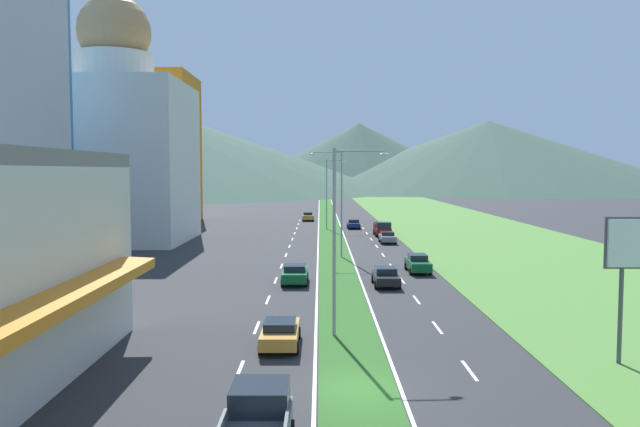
% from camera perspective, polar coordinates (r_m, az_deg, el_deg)
% --- Properties ---
extents(ground_plane, '(600.00, 600.00, 0.00)m').
position_cam_1_polar(ground_plane, '(25.90, 3.46, -15.98)').
color(ground_plane, '#2D2D30').
extents(grass_median, '(3.20, 240.00, 0.06)m').
position_cam_1_polar(grass_median, '(84.77, 0.98, -1.96)').
color(grass_median, '#2D6023').
rests_on(grass_median, ground_plane).
extents(grass_verge_right, '(24.00, 240.00, 0.06)m').
position_cam_1_polar(grass_verge_right, '(87.59, 14.59, -1.90)').
color(grass_verge_right, '#518438').
rests_on(grass_verge_right, ground_plane).
extents(lane_dash_left_3, '(0.16, 2.80, 0.01)m').
position_cam_1_polar(lane_dash_left_3, '(28.30, -7.54, -14.24)').
color(lane_dash_left_3, silver).
rests_on(lane_dash_left_3, ground_plane).
extents(lane_dash_left_4, '(0.16, 2.80, 0.01)m').
position_cam_1_polar(lane_dash_left_4, '(35.40, -5.94, -10.48)').
color(lane_dash_left_4, silver).
rests_on(lane_dash_left_4, ground_plane).
extents(lane_dash_left_5, '(0.16, 2.80, 0.01)m').
position_cam_1_polar(lane_dash_left_5, '(42.62, -4.91, -7.98)').
color(lane_dash_left_5, silver).
rests_on(lane_dash_left_5, ground_plane).
extents(lane_dash_left_6, '(0.16, 2.80, 0.01)m').
position_cam_1_polar(lane_dash_left_6, '(49.91, -4.18, -6.21)').
color(lane_dash_left_6, silver).
rests_on(lane_dash_left_6, ground_plane).
extents(lane_dash_left_7, '(0.16, 2.80, 0.01)m').
position_cam_1_polar(lane_dash_left_7, '(57.24, -3.64, -4.89)').
color(lane_dash_left_7, silver).
rests_on(lane_dash_left_7, ground_plane).
extents(lane_dash_left_8, '(0.16, 2.80, 0.01)m').
position_cam_1_polar(lane_dash_left_8, '(64.60, -3.23, -3.87)').
color(lane_dash_left_8, silver).
rests_on(lane_dash_left_8, ground_plane).
extents(lane_dash_left_9, '(0.16, 2.80, 0.01)m').
position_cam_1_polar(lane_dash_left_9, '(71.98, -2.90, -3.05)').
color(lane_dash_left_9, silver).
rests_on(lane_dash_left_9, ground_plane).
extents(lane_dash_left_10, '(0.16, 2.80, 0.01)m').
position_cam_1_polar(lane_dash_left_10, '(79.37, -2.63, -2.39)').
color(lane_dash_left_10, silver).
rests_on(lane_dash_left_10, ground_plane).
extents(lane_dash_left_11, '(0.16, 2.80, 0.01)m').
position_cam_1_polar(lane_dash_left_11, '(86.77, -2.41, -1.84)').
color(lane_dash_left_11, silver).
rests_on(lane_dash_left_11, ground_plane).
extents(lane_dash_left_12, '(0.16, 2.80, 0.01)m').
position_cam_1_polar(lane_dash_left_12, '(94.18, -2.23, -1.38)').
color(lane_dash_left_12, silver).
rests_on(lane_dash_left_12, ground_plane).
extents(lane_dash_left_13, '(0.16, 2.80, 0.01)m').
position_cam_1_polar(lane_dash_left_13, '(101.60, -2.07, -0.99)').
color(lane_dash_left_13, silver).
rests_on(lane_dash_left_13, ground_plane).
extents(lane_dash_left_14, '(0.16, 2.80, 0.01)m').
position_cam_1_polar(lane_dash_left_14, '(109.02, -1.93, -0.65)').
color(lane_dash_left_14, silver).
rests_on(lane_dash_left_14, ground_plane).
extents(lane_dash_right_3, '(0.16, 2.80, 0.01)m').
position_cam_1_polar(lane_dash_right_3, '(28.84, 13.64, -13.96)').
color(lane_dash_right_3, silver).
rests_on(lane_dash_right_3, ground_plane).
extents(lane_dash_right_4, '(0.16, 2.80, 0.01)m').
position_cam_1_polar(lane_dash_right_4, '(35.84, 10.78, -10.35)').
color(lane_dash_right_4, silver).
rests_on(lane_dash_right_4, ground_plane).
extents(lane_dash_right_5, '(0.16, 2.80, 0.01)m').
position_cam_1_polar(lane_dash_right_5, '(42.99, 8.90, -7.91)').
color(lane_dash_right_5, silver).
rests_on(lane_dash_right_5, ground_plane).
extents(lane_dash_right_6, '(0.16, 2.80, 0.01)m').
position_cam_1_polar(lane_dash_right_6, '(50.22, 7.57, -6.17)').
color(lane_dash_right_6, silver).
rests_on(lane_dash_right_6, ground_plane).
extents(lane_dash_right_7, '(0.16, 2.80, 0.01)m').
position_cam_1_polar(lane_dash_right_7, '(57.52, 6.59, -4.86)').
color(lane_dash_right_7, silver).
rests_on(lane_dash_right_7, ground_plane).
extents(lane_dash_right_8, '(0.16, 2.80, 0.01)m').
position_cam_1_polar(lane_dash_right_8, '(64.84, 5.83, -3.85)').
color(lane_dash_right_8, silver).
rests_on(lane_dash_right_8, ground_plane).
extents(lane_dash_right_9, '(0.16, 2.80, 0.01)m').
position_cam_1_polar(lane_dash_right_9, '(72.20, 5.22, -3.04)').
color(lane_dash_right_9, silver).
rests_on(lane_dash_right_9, ground_plane).
extents(lane_dash_right_10, '(0.16, 2.80, 0.01)m').
position_cam_1_polar(lane_dash_right_10, '(79.57, 4.73, -2.39)').
color(lane_dash_right_10, silver).
rests_on(lane_dash_right_10, ground_plane).
extents(lane_dash_right_11, '(0.16, 2.80, 0.01)m').
position_cam_1_polar(lane_dash_right_11, '(86.95, 4.32, -1.84)').
color(lane_dash_right_11, silver).
rests_on(lane_dash_right_11, ground_plane).
extents(lane_dash_right_12, '(0.16, 2.80, 0.01)m').
position_cam_1_polar(lane_dash_right_12, '(94.35, 3.98, -1.38)').
color(lane_dash_right_12, silver).
rests_on(lane_dash_right_12, ground_plane).
extents(lane_dash_right_13, '(0.16, 2.80, 0.01)m').
position_cam_1_polar(lane_dash_right_13, '(101.75, 3.68, -0.98)').
color(lane_dash_right_13, silver).
rests_on(lane_dash_right_13, ground_plane).
extents(lane_dash_right_14, '(0.16, 2.80, 0.01)m').
position_cam_1_polar(lane_dash_right_14, '(109.16, 3.43, -0.64)').
color(lane_dash_right_14, silver).
rests_on(lane_dash_right_14, ground_plane).
extents(edge_line_median_left, '(0.16, 240.00, 0.01)m').
position_cam_1_polar(edge_line_median_left, '(84.75, -0.20, -1.98)').
color(edge_line_median_left, silver).
rests_on(edge_line_median_left, ground_plane).
extents(edge_line_median_right, '(0.16, 240.00, 0.01)m').
position_cam_1_polar(edge_line_median_right, '(84.82, 2.16, -1.98)').
color(edge_line_median_right, silver).
rests_on(edge_line_median_right, ground_plane).
extents(domed_building, '(17.24, 17.24, 30.22)m').
position_cam_1_polar(domed_building, '(80.55, -18.39, 6.01)').
color(domed_building, silver).
rests_on(domed_building, ground_plane).
extents(midrise_colored, '(15.49, 15.49, 25.01)m').
position_cam_1_polar(midrise_colored, '(109.08, -15.73, 5.78)').
color(midrise_colored, orange).
rests_on(midrise_colored, ground_plane).
extents(hill_far_left, '(238.69, 238.69, 40.49)m').
position_cam_1_polar(hill_far_left, '(278.90, -18.29, 6.15)').
color(hill_far_left, '#3D5647').
rests_on(hill_far_left, ground_plane).
extents(hill_far_center, '(125.78, 125.78, 31.56)m').
position_cam_1_polar(hill_far_center, '(297.87, 3.61, 5.34)').
color(hill_far_center, '#3D5647').
rests_on(hill_far_center, ground_plane).
extents(hill_far_right, '(180.90, 180.90, 31.45)m').
position_cam_1_polar(hill_far_right, '(291.73, 15.27, 5.22)').
color(hill_far_right, '#3D5647').
rests_on(hill_far_right, ground_plane).
extents(street_lamp_near, '(3.01, 0.35, 10.03)m').
position_cam_1_polar(street_lamp_near, '(32.46, 1.83, -1.51)').
color(street_lamp_near, '#99999E').
rests_on(street_lamp_near, ground_plane).
extents(street_lamp_mid, '(3.28, 0.41, 10.85)m').
position_cam_1_polar(street_lamp_mid, '(62.10, 1.67, 1.55)').
color(street_lamp_mid, '#99999E').
rests_on(street_lamp_mid, ground_plane).
extents(street_lamp_far, '(3.05, 0.29, 10.52)m').
position_cam_1_polar(street_lamp_far, '(91.84, 0.75, 2.23)').
color(street_lamp_far, '#99999E').
rests_on(street_lamp_far, ground_plane).
extents(car_1, '(1.96, 4.67, 1.52)m').
position_cam_1_polar(car_1, '(108.42, -1.17, -0.26)').
color(car_1, '#C6842D').
rests_on(car_1, ground_plane).
extents(car_2, '(1.97, 4.25, 1.41)m').
position_cam_1_polar(car_2, '(47.68, 6.07, -5.82)').
color(car_2, black).
rests_on(car_2, ground_plane).
extents(car_3, '(1.92, 4.11, 1.38)m').
position_cam_1_polar(car_3, '(75.46, 6.22, -2.20)').
color(car_3, slate).
rests_on(car_3, ground_plane).
extents(car_5, '(1.95, 4.40, 1.37)m').
position_cam_1_polar(car_5, '(31.51, -3.76, -10.95)').
color(car_5, '#C6842D').
rests_on(car_5, ground_plane).
extents(car_6, '(1.89, 4.63, 1.56)m').
position_cam_1_polar(car_6, '(54.31, 9.01, -4.57)').
color(car_6, '#0C5128').
rests_on(car_6, ground_plane).
extents(car_7, '(2.00, 4.16, 1.36)m').
position_cam_1_polar(car_7, '(94.07, 3.08, -0.96)').
color(car_7, navy).
rests_on(car_7, ground_plane).
extents(car_8, '(2.04, 4.52, 1.51)m').
position_cam_1_polar(car_8, '(48.37, -2.39, -5.60)').
color(car_8, '#0C5128').
rests_on(car_8, ground_plane).
extents(pickup_truck_1, '(2.18, 5.40, 2.00)m').
position_cam_1_polar(pickup_truck_1, '(83.34, 5.77, -1.43)').
color(pickup_truck_1, maroon).
rests_on(pickup_truck_1, ground_plane).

